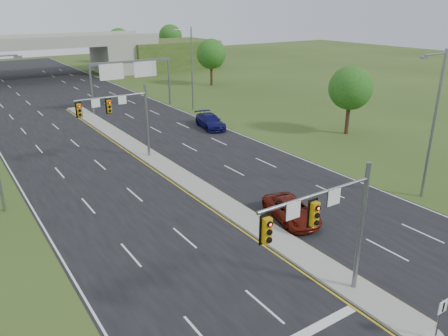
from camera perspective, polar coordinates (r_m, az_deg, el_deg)
ground at (r=24.36m, az=16.53°, el=-14.96°), size 240.00×240.00×0.00m
road at (r=51.54m, az=-14.37°, el=4.46°), size 24.00×160.00×0.02m
median at (r=40.87m, az=-8.56°, el=0.79°), size 2.00×54.00×0.16m
median_nose at (r=22.60m, az=24.67°, el=-19.03°), size 2.00×2.00×0.16m
lane_markings at (r=45.85m, az=-12.45°, el=2.64°), size 23.72×160.00×0.01m
signal_mast_near at (r=20.38m, az=13.87°, el=-6.58°), size 6.62×0.60×7.00m
signal_mast_far at (r=40.44m, az=-13.02°, el=7.12°), size 6.62×0.60×7.00m
keep_right_sign at (r=21.58m, az=26.46°, el=-16.70°), size 0.60×0.13×2.20m
sign_gantry at (r=61.88m, az=-12.13°, el=12.25°), size 11.58×0.44×6.67m
overpass at (r=93.94m, az=-24.33°, el=12.63°), size 80.00×14.00×8.10m
lightpole_r_near at (r=34.79m, az=25.63°, el=5.78°), size 2.85×0.25×11.00m
lightpole_r_far at (r=60.20m, az=-4.38°, el=13.24°), size 2.85×0.25×11.00m
tree_r_near at (r=50.46m, az=16.21°, el=9.99°), size 4.80×4.80×7.60m
tree_r_mid at (r=79.53m, az=-1.68°, el=14.66°), size 5.20×5.20×8.12m
tree_back_c at (r=113.60m, az=-13.55°, el=15.94°), size 5.60×5.60×8.32m
tree_back_d at (r=119.24m, az=-7.01°, el=16.70°), size 6.00×6.00×8.85m
car_far_a at (r=30.04m, az=8.82°, el=-5.48°), size 3.47×5.51×1.42m
car_far_b at (r=51.85m, az=-1.81°, el=6.13°), size 3.19×5.84×1.61m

